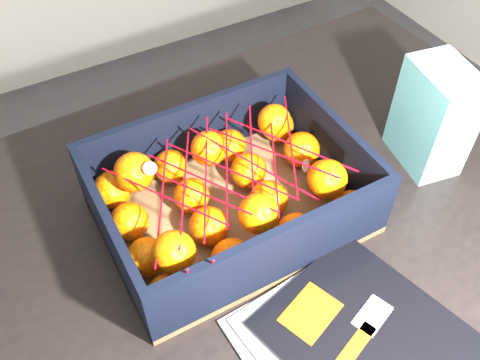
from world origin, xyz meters
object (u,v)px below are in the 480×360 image
produce_crate (230,199)px  retail_carton (434,117)px  table (244,265)px  magazine_stack (362,358)px

produce_crate → retail_carton: size_ratio=2.12×
table → produce_crate: produce_crate is taller
magazine_stack → retail_carton: (0.31, 0.24, 0.08)m
retail_carton → produce_crate: bearing=-177.8°
produce_crate → table: bearing=-82.0°
magazine_stack → produce_crate: bearing=96.4°
retail_carton → table: bearing=-171.9°
magazine_stack → table: bearing=96.1°
table → magazine_stack: size_ratio=3.82×
produce_crate → retail_carton: 0.35m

